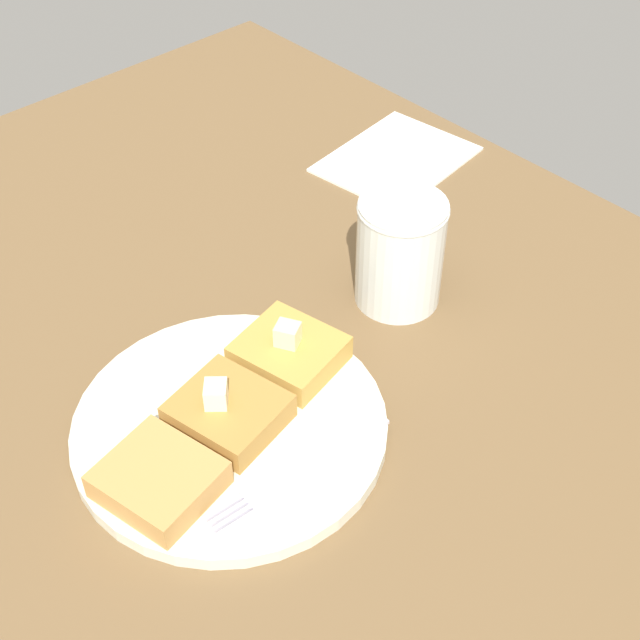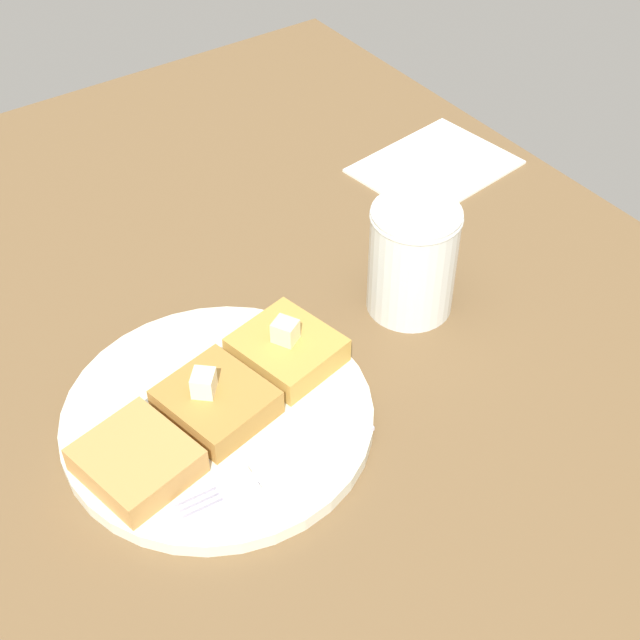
% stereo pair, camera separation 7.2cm
% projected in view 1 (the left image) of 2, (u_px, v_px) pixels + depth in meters
% --- Properties ---
extents(table_surface, '(0.97, 0.97, 0.02)m').
position_uv_depth(table_surface, '(170.00, 393.00, 0.73)').
color(table_surface, brown).
rests_on(table_surface, ground).
extents(plate, '(0.24, 0.24, 0.01)m').
position_uv_depth(plate, '(230.00, 426.00, 0.69)').
color(plate, silver).
rests_on(plate, table_surface).
extents(toast_slice_left, '(0.09, 0.09, 0.02)m').
position_uv_depth(toast_slice_left, '(289.00, 353.00, 0.72)').
color(toast_slice_left, gold).
rests_on(toast_slice_left, plate).
extents(toast_slice_middle, '(0.09, 0.09, 0.02)m').
position_uv_depth(toast_slice_middle, '(229.00, 412.00, 0.68)').
color(toast_slice_middle, '#B07E39').
rests_on(toast_slice_middle, plate).
extents(toast_slice_right, '(0.09, 0.09, 0.02)m').
position_uv_depth(toast_slice_right, '(159.00, 480.00, 0.63)').
color(toast_slice_right, tan).
rests_on(toast_slice_right, plate).
extents(butter_pat_primary, '(0.02, 0.02, 0.02)m').
position_uv_depth(butter_pat_primary, '(288.00, 334.00, 0.71)').
color(butter_pat_primary, beige).
rests_on(butter_pat_primary, toast_slice_left).
extents(butter_pat_secondary, '(0.02, 0.03, 0.02)m').
position_uv_depth(butter_pat_secondary, '(213.00, 396.00, 0.66)').
color(butter_pat_secondary, '#F8EFC8').
rests_on(butter_pat_secondary, toast_slice_middle).
extents(fork, '(0.16, 0.03, 0.00)m').
position_uv_depth(fork, '(291.00, 478.00, 0.64)').
color(fork, silver).
rests_on(fork, plate).
extents(syrup_jar, '(0.08, 0.08, 0.10)m').
position_uv_depth(syrup_jar, '(400.00, 256.00, 0.78)').
color(syrup_jar, '#582B08').
rests_on(syrup_jar, table_surface).
extents(napkin, '(0.17, 0.14, 0.00)m').
position_uv_depth(napkin, '(396.00, 159.00, 0.97)').
color(napkin, white).
rests_on(napkin, table_surface).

